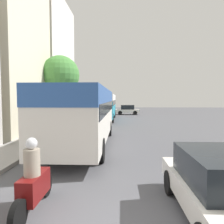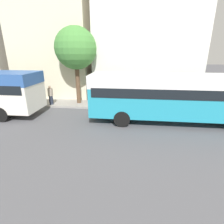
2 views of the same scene
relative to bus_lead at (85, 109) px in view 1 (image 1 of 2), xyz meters
The scene contains 8 objects.
building_far_terrace 15.44m from the bus_lead, 119.52° to the left, with size 5.86×9.43×13.52m.
bus_lead is the anchor object (origin of this frame).
bus_following 14.42m from the bus_lead, 90.35° to the left, with size 2.58×10.88×3.07m.
motorcycle_behind_lead 7.22m from the bus_lead, 90.02° to the right, with size 0.38×2.24×1.73m.
car_crossing 23.67m from the bus_lead, 82.66° to the left, with size 3.83×1.91×1.54m.
car_far_curb 8.46m from the bus_lead, 60.37° to the right, with size 1.87×4.08×1.46m.
pedestrian_near_curb 5.59m from the bus_lead, 117.59° to the left, with size 0.41×0.41×1.58m.
street_tree 8.21m from the bus_lead, 115.20° to the left, with size 3.32×3.32×6.16m.
Camera 1 is at (0.08, -4.02, 2.59)m, focal length 35.00 mm.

